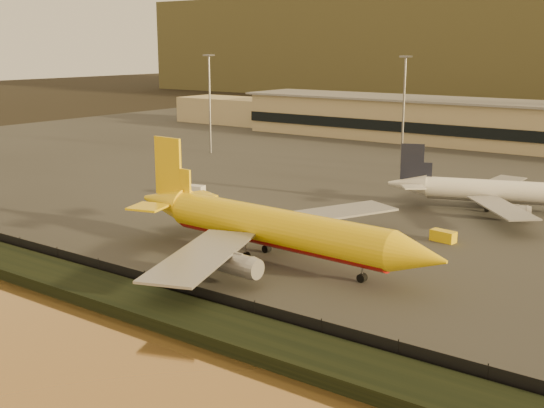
% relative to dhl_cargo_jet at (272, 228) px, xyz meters
% --- Properties ---
extents(ground, '(900.00, 900.00, 0.00)m').
position_rel_dhl_cargo_jet_xyz_m(ground, '(-7.16, -4.87, -4.59)').
color(ground, black).
rests_on(ground, ground).
extents(embankment, '(320.00, 7.00, 1.40)m').
position_rel_dhl_cargo_jet_xyz_m(embankment, '(-7.16, -21.87, -3.89)').
color(embankment, black).
rests_on(embankment, ground).
extents(tarmac, '(320.00, 220.00, 0.20)m').
position_rel_dhl_cargo_jet_xyz_m(tarmac, '(-7.16, 90.13, -4.49)').
color(tarmac, '#2D2D2D').
rests_on(tarmac, ground).
extents(perimeter_fence, '(300.00, 0.05, 2.20)m').
position_rel_dhl_cargo_jet_xyz_m(perimeter_fence, '(-7.16, -17.87, -3.29)').
color(perimeter_fence, black).
rests_on(perimeter_fence, tarmac).
extents(terminal_building, '(202.00, 25.00, 12.60)m').
position_rel_dhl_cargo_jet_xyz_m(terminal_building, '(-21.69, 120.68, 1.66)').
color(terminal_building, tan).
rests_on(terminal_building, tarmac).
extents(apron_light_masts, '(152.20, 12.20, 25.40)m').
position_rel_dhl_cargo_jet_xyz_m(apron_light_masts, '(7.84, 70.13, 11.11)').
color(apron_light_masts, slate).
rests_on(apron_light_masts, tarmac).
extents(dhl_cargo_jet, '(49.17, 48.18, 14.70)m').
position_rel_dhl_cargo_jet_xyz_m(dhl_cargo_jet, '(0.00, 0.00, 0.00)').
color(dhl_cargo_jet, yellow).
rests_on(dhl_cargo_jet, tarmac).
extents(white_narrowbody_jet, '(37.02, 35.10, 10.96)m').
position_rel_dhl_cargo_jet_xyz_m(white_narrowbody_jet, '(15.39, 45.30, -1.12)').
color(white_narrowbody_jet, white).
rests_on(white_narrowbody_jet, tarmac).
extents(gse_vehicle_yellow, '(3.81, 2.13, 1.63)m').
position_rel_dhl_cargo_jet_xyz_m(gse_vehicle_yellow, '(14.95, 21.61, -3.57)').
color(gse_vehicle_yellow, yellow).
rests_on(gse_vehicle_yellow, tarmac).
extents(gse_vehicle_white, '(4.81, 2.99, 2.01)m').
position_rel_dhl_cargo_jet_xyz_m(gse_vehicle_white, '(-35.24, 23.22, -3.38)').
color(gse_vehicle_white, white).
rests_on(gse_vehicle_white, tarmac).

